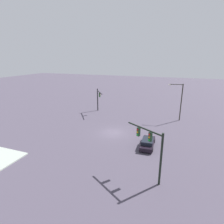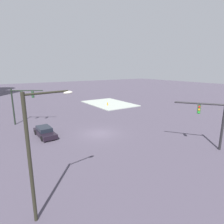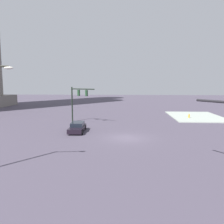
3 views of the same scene
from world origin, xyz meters
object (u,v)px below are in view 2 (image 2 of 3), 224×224
(traffic_signal_opposite_side, at_px, (212,117))
(fire_hydrant_on_curb, at_px, (108,104))
(streetlamp_curved_arm, at_px, (35,148))
(sedan_car_approaching, at_px, (45,132))
(traffic_signal_near_corner, at_px, (20,100))

(traffic_signal_opposite_side, relative_size, fire_hydrant_on_curb, 7.45)
(streetlamp_curved_arm, height_order, sedan_car_approaching, streetlamp_curved_arm)
(traffic_signal_opposite_side, height_order, sedan_car_approaching, traffic_signal_opposite_side)
(traffic_signal_near_corner, relative_size, fire_hydrant_on_curb, 7.87)
(sedan_car_approaching, bearing_deg, streetlamp_curved_arm, -17.79)
(traffic_signal_opposite_side, xyz_separation_m, streetlamp_curved_arm, (0.01, 17.60, 0.85))
(traffic_signal_near_corner, bearing_deg, streetlamp_curved_arm, -63.82)
(traffic_signal_near_corner, bearing_deg, fire_hydrant_on_curb, 47.10)
(streetlamp_curved_arm, distance_m, fire_hydrant_on_curb, 33.44)
(fire_hydrant_on_curb, bearing_deg, traffic_signal_near_corner, 104.83)
(traffic_signal_opposite_side, bearing_deg, traffic_signal_near_corner, 0.49)
(sedan_car_approaching, bearing_deg, fire_hydrant_on_curb, 122.49)
(sedan_car_approaching, relative_size, fire_hydrant_on_curb, 6.47)
(fire_hydrant_on_curb, bearing_deg, streetlamp_curved_arm, 140.99)
(traffic_signal_opposite_side, xyz_separation_m, fire_hydrant_on_curb, (25.82, -3.30, -3.06))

